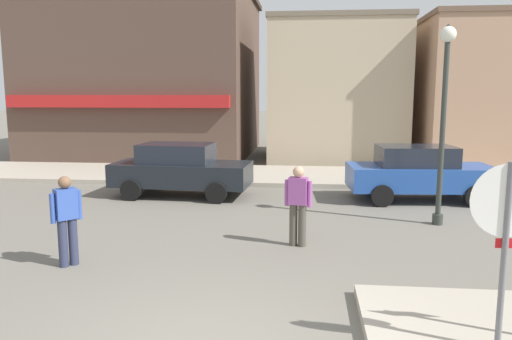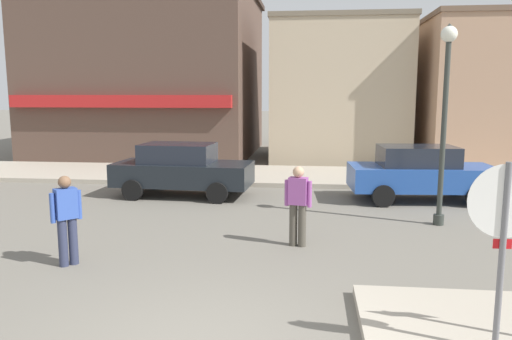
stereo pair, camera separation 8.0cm
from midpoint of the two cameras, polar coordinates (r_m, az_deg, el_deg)
The scene contains 10 objects.
kerb_far at distance 18.08m, azimuth 1.87°, elevation -0.62°, with size 80.00×4.00×0.15m, color #A89E8C.
stop_sign at distance 6.14m, azimuth 26.32°, elevation -6.40°, with size 0.82×0.07×2.30m.
lamp_post at distance 12.05m, azimuth 20.56°, elevation 7.90°, with size 0.36×0.36×4.54m.
parked_car_nearest at distance 14.89m, azimuth -8.76°, elevation 0.12°, with size 4.09×2.05×1.56m.
parked_car_second at distance 14.83m, azimuth 17.99°, elevation -0.25°, with size 4.11×2.09×1.56m.
pedestrian_crossing_near at distance 9.38m, azimuth -21.05°, elevation -5.13°, with size 0.44×0.46×1.61m.
pedestrian_crossing_far at distance 9.92m, azimuth 4.60°, elevation -3.83°, with size 0.56×0.29×1.61m.
building_corner_shop at distance 25.71m, azimuth -11.83°, elevation 10.66°, with size 10.02×9.94×7.90m.
building_storefront_left_near at distance 23.31m, azimuth 8.98°, elevation 8.94°, with size 5.99×5.47×6.26m.
building_storefront_left_mid at distance 24.41m, azimuth 25.95°, elevation 8.06°, with size 7.22×6.94×6.18m.
Camera 1 is at (1.19, -5.34, 3.03)m, focal length 35.00 mm.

